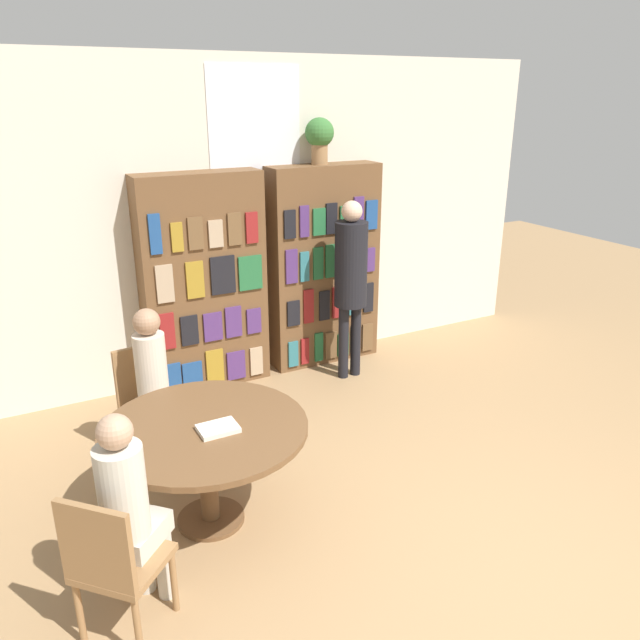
% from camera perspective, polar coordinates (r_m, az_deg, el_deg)
% --- Properties ---
extents(ground_plane, '(16.00, 16.00, 0.00)m').
position_cam_1_polar(ground_plane, '(4.00, 17.84, -22.99)').
color(ground_plane, '#9E7A51').
extents(wall_back, '(6.40, 0.07, 3.00)m').
position_cam_1_polar(wall_back, '(6.12, -5.79, 9.10)').
color(wall_back, beige).
rests_on(wall_back, ground_plane).
extents(bookshelf_left, '(1.14, 0.34, 2.01)m').
position_cam_1_polar(bookshelf_left, '(5.85, -10.57, 3.26)').
color(bookshelf_left, brown).
rests_on(bookshelf_left, ground_plane).
extents(bookshelf_right, '(1.14, 0.34, 2.01)m').
position_cam_1_polar(bookshelf_right, '(6.33, 0.35, 4.90)').
color(bookshelf_right, brown).
rests_on(bookshelf_right, ground_plane).
extents(flower_vase, '(0.27, 0.27, 0.43)m').
position_cam_1_polar(flower_vase, '(6.10, -0.04, 16.43)').
color(flower_vase, '#997047').
rests_on(flower_vase, bookshelf_right).
extents(reading_table, '(1.30, 1.30, 0.71)m').
position_cam_1_polar(reading_table, '(4.06, -10.43, -10.77)').
color(reading_table, brown).
rests_on(reading_table, ground_plane).
extents(chair_near_camera, '(0.57, 0.57, 0.88)m').
position_cam_1_polar(chair_near_camera, '(3.46, -18.42, -20.18)').
color(chair_near_camera, olive).
rests_on(chair_near_camera, ground_plane).
extents(chair_left_side, '(0.45, 0.45, 0.88)m').
position_cam_1_polar(chair_left_side, '(4.92, -15.46, -6.92)').
color(chair_left_side, olive).
rests_on(chair_left_side, ground_plane).
extents(seated_reader_left, '(0.27, 0.37, 1.25)m').
position_cam_1_polar(seated_reader_left, '(4.68, -14.86, -5.53)').
color(seated_reader_left, beige).
rests_on(seated_reader_left, ground_plane).
extents(seated_reader_right, '(0.40, 0.40, 1.23)m').
position_cam_1_polar(seated_reader_right, '(3.45, -16.98, -15.91)').
color(seated_reader_right, beige).
rests_on(seated_reader_right, ground_plane).
extents(librarian_standing, '(0.31, 0.58, 1.74)m').
position_cam_1_polar(librarian_standing, '(5.90, 2.83, 4.41)').
color(librarian_standing, black).
rests_on(librarian_standing, ground_plane).
extents(open_book_on_table, '(0.24, 0.18, 0.03)m').
position_cam_1_polar(open_book_on_table, '(3.93, -9.30, -9.77)').
color(open_book_on_table, silver).
rests_on(open_book_on_table, reading_table).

